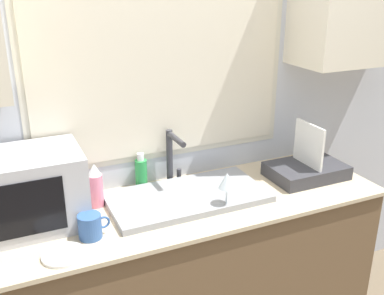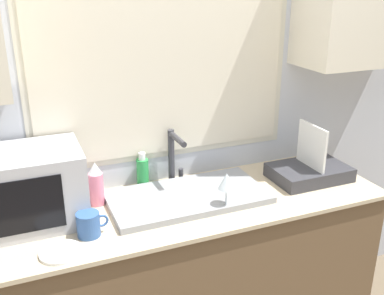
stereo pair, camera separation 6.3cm
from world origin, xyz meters
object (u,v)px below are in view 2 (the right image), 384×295
faucet (174,153)px  soap_bottle (143,172)px  spray_bottle (96,184)px  wine_glass (227,183)px  dish_rack (309,170)px  microwave (33,187)px  mug_near_sink (89,224)px

faucet → soap_bottle: size_ratio=1.55×
spray_bottle → soap_bottle: bearing=23.0°
faucet → soap_bottle: bearing=169.7°
wine_glass → spray_bottle: bearing=152.4°
faucet → dish_rack: size_ratio=0.71×
faucet → spray_bottle: (-0.40, -0.08, -0.07)m
microwave → wine_glass: size_ratio=2.27×
faucet → mug_near_sink: bearing=-145.8°
dish_rack → mug_near_sink: (-1.14, -0.11, 0.00)m
dish_rack → soap_bottle: size_ratio=2.19×
soap_bottle → wine_glass: wine_glass is taller
spray_bottle → microwave: bearing=-169.7°
mug_near_sink → faucet: bearing=34.2°
microwave → mug_near_sink: 0.30m
microwave → soap_bottle: 0.54m
dish_rack → mug_near_sink: dish_rack is taller
microwave → soap_bottle: bearing=16.7°
soap_bottle → mug_near_sink: size_ratio=1.38×
microwave → dish_rack: 1.34m
microwave → wine_glass: 0.82m
spray_bottle → soap_bottle: size_ratio=1.17×
soap_bottle → faucet: bearing=-10.3°
dish_rack → soap_bottle: dish_rack is taller
spray_bottle → wine_glass: 0.59m
mug_near_sink → soap_bottle: bearing=47.3°
dish_rack → mug_near_sink: size_ratio=3.02×
dish_rack → mug_near_sink: bearing=-174.3°
mug_near_sink → microwave: bearing=132.0°
wine_glass → dish_rack: bearing=13.9°
faucet → wine_glass: size_ratio=1.54×
spray_bottle → soap_bottle: (0.25, 0.11, -0.02)m
microwave → dish_rack: bearing=-3.8°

